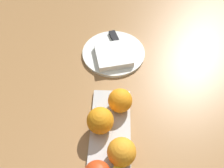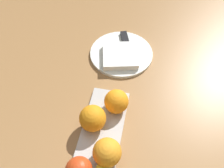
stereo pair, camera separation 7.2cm
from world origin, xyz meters
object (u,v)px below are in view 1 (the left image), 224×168
(orange_center, at_px, (122,152))
(orange_near_apple, at_px, (100,121))
(knife, at_px, (117,42))
(folded_napkin, at_px, (113,55))
(orange_near_banana, at_px, (120,101))
(fruit_tray, at_px, (110,141))
(dinner_plate, at_px, (114,53))

(orange_center, bearing_deg, orange_near_apple, -145.50)
(orange_near_apple, relative_size, knife, 0.42)
(orange_center, distance_m, folded_napkin, 0.36)
(orange_near_banana, bearing_deg, folded_napkin, -172.94)
(fruit_tray, height_order, folded_napkin, folded_napkin)
(orange_near_banana, height_order, knife, orange_near_banana)
(orange_near_apple, distance_m, orange_center, 0.10)
(folded_napkin, height_order, knife, folded_napkin)
(orange_near_banana, bearing_deg, orange_near_apple, -38.04)
(fruit_tray, xyz_separation_m, dinner_plate, (-0.34, 0.00, -0.00))
(dinner_plate, bearing_deg, orange_near_banana, 6.22)
(dinner_plate, bearing_deg, fruit_tray, -0.00)
(fruit_tray, bearing_deg, orange_near_banana, 166.67)
(orange_near_apple, xyz_separation_m, orange_center, (0.08, 0.06, -0.00))
(orange_near_banana, relative_size, folded_napkin, 0.60)
(orange_center, xyz_separation_m, knife, (-0.43, -0.02, -0.03))
(orange_near_banana, bearing_deg, dinner_plate, -173.78)
(folded_napkin, bearing_deg, fruit_tray, -0.00)
(fruit_tray, bearing_deg, dinner_plate, 180.00)
(fruit_tray, relative_size, folded_napkin, 2.89)
(orange_near_banana, height_order, dinner_plate, orange_near_banana)
(dinner_plate, relative_size, folded_napkin, 1.89)
(orange_near_banana, distance_m, orange_center, 0.15)
(fruit_tray, height_order, knife, knife)
(orange_near_apple, bearing_deg, orange_near_banana, 141.96)
(dinner_plate, distance_m, knife, 0.05)
(orange_center, xyz_separation_m, dinner_plate, (-0.38, -0.03, -0.04))
(fruit_tray, distance_m, orange_near_apple, 0.06)
(orange_near_banana, xyz_separation_m, orange_center, (0.15, 0.01, 0.00))
(knife, bearing_deg, fruit_tray, -20.95)
(orange_near_apple, relative_size, dinner_plate, 0.33)
(fruit_tray, distance_m, orange_near_banana, 0.12)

